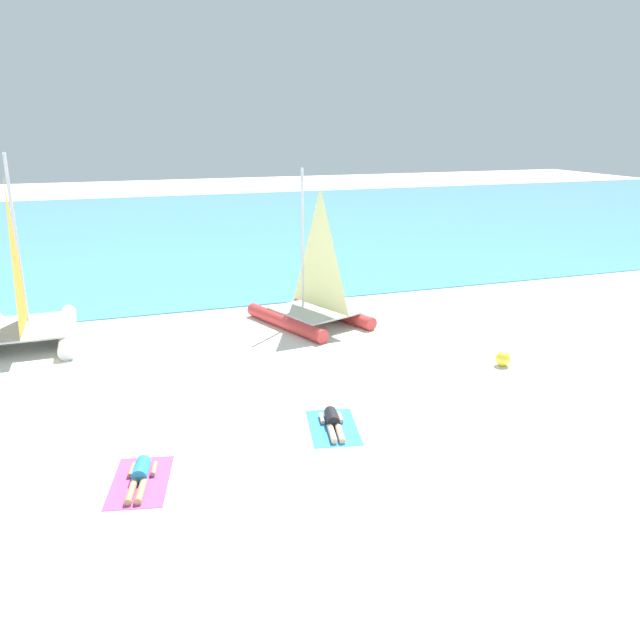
{
  "coord_description": "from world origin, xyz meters",
  "views": [
    {
      "loc": [
        -5.83,
        -11.79,
        6.74
      ],
      "look_at": [
        0.0,
        5.06,
        1.2
      ],
      "focal_mm": 35.73,
      "sensor_mm": 36.0,
      "label": 1
    }
  ],
  "objects_px": {
    "sunbather_left": "(140,474)",
    "towel_right": "(333,427)",
    "beach_ball": "(503,359)",
    "towel_left": "(140,482)",
    "sailboat_white": "(25,317)",
    "sunbather_right": "(333,421)",
    "sailboat_red": "(312,302)"
  },
  "relations": [
    {
      "from": "towel_left",
      "to": "sunbather_left",
      "type": "relative_size",
      "value": 1.22
    },
    {
      "from": "sunbather_left",
      "to": "towel_right",
      "type": "bearing_deg",
      "value": 24.37
    },
    {
      "from": "towel_right",
      "to": "beach_ball",
      "type": "relative_size",
      "value": 4.36
    },
    {
      "from": "sailboat_red",
      "to": "sunbather_left",
      "type": "relative_size",
      "value": 3.41
    },
    {
      "from": "towel_left",
      "to": "sailboat_white",
      "type": "bearing_deg",
      "value": 106.03
    },
    {
      "from": "towel_right",
      "to": "sunbather_right",
      "type": "height_order",
      "value": "sunbather_right"
    },
    {
      "from": "towel_left",
      "to": "sunbather_left",
      "type": "distance_m",
      "value": 0.14
    },
    {
      "from": "beach_ball",
      "to": "sailboat_red",
      "type": "bearing_deg",
      "value": 124.97
    },
    {
      "from": "sailboat_red",
      "to": "sunbather_right",
      "type": "distance_m",
      "value": 7.94
    },
    {
      "from": "sunbather_left",
      "to": "towel_right",
      "type": "distance_m",
      "value": 4.46
    },
    {
      "from": "beach_ball",
      "to": "sailboat_white",
      "type": "bearing_deg",
      "value": 153.25
    },
    {
      "from": "sunbather_left",
      "to": "sunbather_right",
      "type": "xyz_separation_m",
      "value": [
        4.39,
        0.95,
        0.0
      ]
    },
    {
      "from": "towel_left",
      "to": "beach_ball",
      "type": "relative_size",
      "value": 4.36
    },
    {
      "from": "sunbather_right",
      "to": "sailboat_red",
      "type": "bearing_deg",
      "value": 87.11
    },
    {
      "from": "sailboat_red",
      "to": "sunbather_left",
      "type": "distance_m",
      "value": 10.76
    },
    {
      "from": "beach_ball",
      "to": "towel_left",
      "type": "bearing_deg",
      "value": -163.75
    },
    {
      "from": "towel_right",
      "to": "sunbather_right",
      "type": "xyz_separation_m",
      "value": [
        0.01,
        0.07,
        0.13
      ]
    },
    {
      "from": "sunbather_left",
      "to": "sunbather_right",
      "type": "relative_size",
      "value": 1.0
    },
    {
      "from": "sailboat_red",
      "to": "beach_ball",
      "type": "bearing_deg",
      "value": -74.93
    },
    {
      "from": "sailboat_red",
      "to": "sailboat_white",
      "type": "distance_m",
      "value": 9.28
    },
    {
      "from": "sunbather_left",
      "to": "sailboat_white",
      "type": "bearing_deg",
      "value": 119.11
    },
    {
      "from": "towel_left",
      "to": "sunbather_left",
      "type": "bearing_deg",
      "value": 77.1
    },
    {
      "from": "sailboat_white",
      "to": "sunbather_right",
      "type": "bearing_deg",
      "value": -51.21
    },
    {
      "from": "sailboat_red",
      "to": "sunbather_left",
      "type": "xyz_separation_m",
      "value": [
        -6.43,
        -8.6,
        -0.66
      ]
    },
    {
      "from": "sunbather_right",
      "to": "beach_ball",
      "type": "distance_m",
      "value": 6.32
    },
    {
      "from": "sailboat_white",
      "to": "towel_left",
      "type": "bearing_deg",
      "value": -74.87
    },
    {
      "from": "towel_left",
      "to": "beach_ball",
      "type": "distance_m",
      "value": 10.82
    },
    {
      "from": "towel_left",
      "to": "sunbather_right",
      "type": "height_order",
      "value": "sunbather_right"
    },
    {
      "from": "sunbather_left",
      "to": "sunbather_right",
      "type": "distance_m",
      "value": 4.49
    },
    {
      "from": "sailboat_red",
      "to": "towel_right",
      "type": "relative_size",
      "value": 2.8
    },
    {
      "from": "towel_left",
      "to": "sailboat_red",
      "type": "bearing_deg",
      "value": 53.35
    },
    {
      "from": "sailboat_white",
      "to": "beach_ball",
      "type": "bearing_deg",
      "value": -27.65
    }
  ]
}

